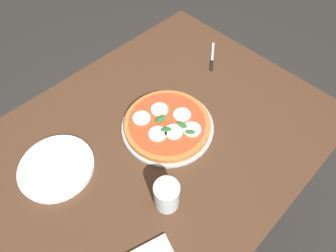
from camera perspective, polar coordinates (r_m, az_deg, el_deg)
name	(u,v)px	position (r m, az deg, el deg)	size (l,w,h in m)	color
ground_plane	(158,212)	(1.60, -1.98, -16.67)	(6.00, 6.00, 0.00)	#2D2B28
dining_table	(153,156)	(1.04, -2.92, -5.91)	(1.20, 0.88, 0.71)	#4C301E
serving_tray	(168,127)	(0.97, 0.00, -0.14)	(0.31, 0.31, 0.01)	#B2B2B7
pizza	(167,124)	(0.96, -0.10, 0.43)	(0.29, 0.29, 0.03)	#B27033
plate_white	(56,167)	(0.96, -21.19, -7.61)	(0.23, 0.23, 0.01)	white
knife	(212,60)	(1.21, 8.72, 12.82)	(0.14, 0.11, 0.01)	black
glass_cup	(167,195)	(0.81, -0.26, -13.57)	(0.07, 0.07, 0.10)	silver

